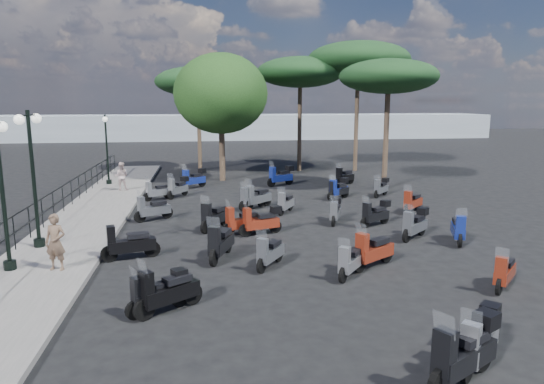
{
  "coord_description": "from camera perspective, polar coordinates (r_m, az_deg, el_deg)",
  "views": [
    {
      "loc": [
        -1.81,
        -17.71,
        4.79
      ],
      "look_at": [
        0.84,
        1.1,
        1.2
      ],
      "focal_mm": 32.0,
      "sensor_mm": 36.0,
      "label": 1
    }
  ],
  "objects": [
    {
      "name": "scooter_9",
      "position": [
        17.51,
        -1.31,
        -3.48
      ],
      "size": [
        1.62,
        0.77,
        1.33
      ],
      "rotation": [
        0.0,
        0.0,
        1.88
      ],
      "color": "black",
      "rests_on": "ground"
    },
    {
      "name": "ground",
      "position": [
        18.44,
        -2.12,
        -4.36
      ],
      "size": [
        120.0,
        120.0,
        0.0
      ],
      "primitive_type": "plane",
      "color": "black",
      "rests_on": "ground"
    },
    {
      "name": "scooter_15",
      "position": [
        21.8,
        -1.72,
        -0.68
      ],
      "size": [
        1.38,
        1.29,
        1.42
      ],
      "rotation": [
        0.0,
        0.0,
        2.32
      ],
      "color": "black",
      "rests_on": "ground"
    },
    {
      "name": "scooter_14",
      "position": [
        17.6,
        -3.53,
        -3.54
      ],
      "size": [
        1.61,
        0.83,
        1.35
      ],
      "rotation": [
        0.0,
        0.0,
        1.95
      ],
      "color": "black",
      "rests_on": "ground"
    },
    {
      "name": "scooter_26",
      "position": [
        19.18,
        12.08,
        -2.56
      ],
      "size": [
        1.42,
        0.93,
        1.25
      ],
      "rotation": [
        0.0,
        0.0,
        2.08
      ],
      "color": "black",
      "rests_on": "ground"
    },
    {
      "name": "scooter_4",
      "position": [
        24.29,
        -13.37,
        0.04
      ],
      "size": [
        1.33,
        0.91,
        1.21
      ],
      "rotation": [
        0.0,
        0.0,
        2.14
      ],
      "color": "black",
      "rests_on": "ground"
    },
    {
      "name": "scooter_19",
      "position": [
        13.62,
        9.22,
        -8.12
      ],
      "size": [
        1.05,
        1.28,
        1.24
      ],
      "rotation": [
        0.0,
        0.0,
        2.47
      ],
      "color": "black",
      "rests_on": "ground"
    },
    {
      "name": "broadleaf_tree",
      "position": [
        29.37,
        -6.02,
        11.42
      ],
      "size": [
        5.58,
        5.58,
        7.57
      ],
      "color": "#38281E",
      "rests_on": "ground"
    },
    {
      "name": "lamp_post_2",
      "position": [
        28.73,
        -18.88,
        5.28
      ],
      "size": [
        0.42,
        1.13,
        3.88
      ],
      "rotation": [
        0.0,
        0.0,
        0.18
      ],
      "color": "black",
      "rests_on": "sidewalk"
    },
    {
      "name": "distant_hills",
      "position": [
        62.83,
        -6.41,
        7.64
      ],
      "size": [
        70.0,
        8.0,
        3.0
      ],
      "primitive_type": "cube",
      "color": "gray",
      "rests_on": "ground"
    },
    {
      "name": "scooter_13",
      "position": [
        14.43,
        11.77,
        -6.84
      ],
      "size": [
        1.56,
        1.11,
        1.43
      ],
      "rotation": [
        0.0,
        0.0,
        2.16
      ],
      "color": "black",
      "rests_on": "ground"
    },
    {
      "name": "scooter_16",
      "position": [
        20.87,
        1.6,
        -1.36
      ],
      "size": [
        0.91,
        1.39,
        1.24
      ],
      "rotation": [
        0.0,
        0.0,
        2.61
      ],
      "color": "black",
      "rests_on": "ground"
    },
    {
      "name": "scooter_11",
      "position": [
        27.2,
        -9.18,
        1.54
      ],
      "size": [
        1.41,
        1.27,
        1.38
      ],
      "rotation": [
        0.0,
        0.0,
        2.29
      ],
      "color": "black",
      "rests_on": "ground"
    },
    {
      "name": "scooter_5",
      "position": [
        24.72,
        -11.0,
        0.49
      ],
      "size": [
        1.04,
        1.45,
        1.31
      ],
      "rotation": [
        0.0,
        0.0,
        2.57
      ],
      "color": "black",
      "rests_on": "ground"
    },
    {
      "name": "scooter_25",
      "position": [
        17.74,
        21.05,
        -4.15
      ],
      "size": [
        0.83,
        1.6,
        1.34
      ],
      "rotation": [
        0.0,
        0.0,
        2.76
      ],
      "color": "black",
      "rests_on": "ground"
    },
    {
      "name": "scooter_2",
      "position": [
        14.91,
        -6.08,
        -6.02
      ],
      "size": [
        0.9,
        1.79,
        1.49
      ],
      "rotation": [
        0.0,
        0.0,
        2.78
      ],
      "color": "black",
      "rests_on": "ground"
    },
    {
      "name": "scooter_1",
      "position": [
        15.45,
        -16.46,
        -5.9
      ],
      "size": [
        1.75,
        0.73,
        1.42
      ],
      "rotation": [
        0.0,
        0.0,
        1.83
      ],
      "color": "black",
      "rests_on": "ground"
    },
    {
      "name": "pedestrian_far",
      "position": [
        26.62,
        -17.3,
        1.79
      ],
      "size": [
        0.76,
        0.61,
        1.48
      ],
      "primitive_type": "imported",
      "rotation": [
        0.0,
        0.0,
        3.08
      ],
      "color": "#C3A9A7",
      "rests_on": "sidewalk"
    },
    {
      "name": "scooter_8",
      "position": [
        18.3,
        -6.79,
        -2.95
      ],
      "size": [
        1.14,
        1.52,
        1.43
      ],
      "rotation": [
        0.0,
        0.0,
        2.52
      ],
      "color": "black",
      "rests_on": "ground"
    },
    {
      "name": "lamp_post_0",
      "position": [
        15.01,
        -29.21,
        0.73
      ],
      "size": [
        0.34,
        1.24,
        4.2
      ],
      "rotation": [
        0.0,
        0.0,
        0.05
      ],
      "color": "black",
      "rests_on": "sidewalk"
    },
    {
      "name": "scooter_12",
      "position": [
        9.3,
        21.65,
        -17.2
      ],
      "size": [
        1.69,
        1.11,
        1.48
      ],
      "rotation": [
        0.0,
        0.0,
        2.09
      ],
      "color": "black",
      "rests_on": "ground"
    },
    {
      "name": "scooter_18",
      "position": [
        9.91,
        23.18,
        -15.84
      ],
      "size": [
        1.34,
        1.28,
        1.34
      ],
      "rotation": [
        0.0,
        0.0,
        2.33
      ],
      "color": "black",
      "rests_on": "ground"
    },
    {
      "name": "scooter_29",
      "position": [
        25.12,
        12.71,
        0.47
      ],
      "size": [
        1.13,
        1.17,
        1.18
      ],
      "rotation": [
        0.0,
        0.0,
        2.38
      ],
      "color": "black",
      "rests_on": "ground"
    },
    {
      "name": "pine_1",
      "position": [
        33.95,
        10.13,
        15.04
      ],
      "size": [
        6.89,
        6.89,
        8.68
      ],
      "color": "#38281E",
      "rests_on": "ground"
    },
    {
      "name": "scooter_17",
      "position": [
        27.6,
        1.04,
        1.86
      ],
      "size": [
        1.66,
        1.1,
        1.46
      ],
      "rotation": [
        0.0,
        0.0,
        2.09
      ],
      "color": "black",
      "rests_on": "ground"
    },
    {
      "name": "pine_0",
      "position": [
        33.46,
        3.34,
        13.86
      ],
      "size": [
        5.88,
        5.88,
        7.69
      ],
      "color": "#38281E",
      "rests_on": "ground"
    },
    {
      "name": "scooter_22",
      "position": [
        24.18,
        7.83,
        0.35
      ],
      "size": [
        1.26,
        1.26,
        1.3
      ],
      "rotation": [
        0.0,
        0.0,
        2.36
      ],
      "color": "black",
      "rests_on": "ground"
    },
    {
      "name": "scooter_3",
      "position": [
        20.16,
        -13.87,
        -2.02
      ],
      "size": [
        1.49,
        0.98,
        1.33
      ],
      "rotation": [
        0.0,
        0.0,
        2.1
      ],
      "color": "black",
      "rests_on": "ground"
    },
    {
      "name": "lamp_post_1",
      "position": [
        16.98,
        -26.32,
        2.3
      ],
      "size": [
        0.49,
        1.27,
        4.36
      ],
      "rotation": [
        0.0,
        0.0,
        -0.19
      ],
      "color": "black",
      "rests_on": "sidewalk"
    },
    {
      "name": "scooter_21",
      "position": [
        19.36,
        7.48,
        -2.31
      ],
      "size": [
        0.8,
        1.45,
        1.22
      ],
      "rotation": [
        0.0,
        0.0,
        2.74
      ],
      "color": "black",
      "rests_on": "ground"
    },
    {
      "name": "scooter_20",
      "position": [
        17.75,
        16.47,
        -3.71
      ],
      "size": [
        1.38,
        1.24,
        1.35
      ],
      "rotation": [
        0.0,
        0.0,
        2.29
      ],
      "color": "black",
      "rests_on": "ground"
    },
    {
      "name": "pine_3",
      "position": [
        26.87,
        13.56,
        13.03
      ],
      "size": [
        5.22,
        5.22,
        6.96
      ],
      "color": "#38281E",
      "rests_on": "ground"
    },
    {
      "name": "scooter_23",
      "position": [
        28.22,
        8.49,
        1.76
      ],
      "size": [
        1.42,
        1.07,
        1.33
      ],
      "rotation": [
        0.0,
        0.0,
        2.19
      ],
      "color": "black",
      "rests_on": "ground"
    },
    {
      "name": "scooter_27",
      "position": [
        21.88,
        16.18,
        -1.18
      ],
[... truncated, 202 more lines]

